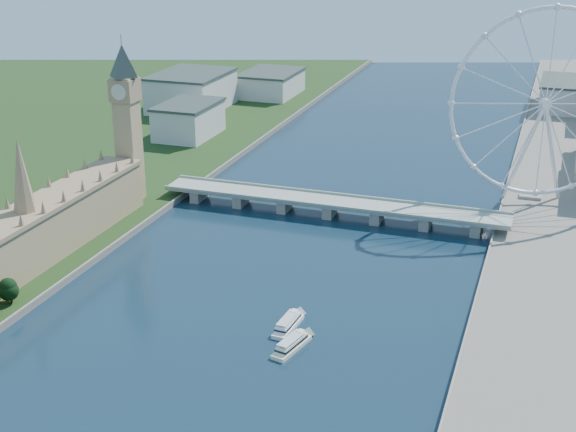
% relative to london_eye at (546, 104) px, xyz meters
% --- Properties ---
extents(parliament_range, '(24.00, 200.00, 70.00)m').
position_rel_london_eye_xyz_m(parliament_range, '(-247.98, -185.08, -49.04)').
color(parliament_range, tan).
rests_on(parliament_range, ground).
extents(big_ben, '(20.02, 20.02, 110.00)m').
position_rel_london_eye_xyz_m(big_ben, '(-247.98, -77.08, -0.95)').
color(big_ben, tan).
rests_on(big_ben, ground).
extents(westminster_bridge, '(220.00, 22.00, 9.50)m').
position_rel_london_eye_xyz_m(westminster_bridge, '(-119.98, -55.08, -60.89)').
color(westminster_bridge, gray).
rests_on(westminster_bridge, ground).
extents(london_eye, '(113.60, 39.12, 124.30)m').
position_rel_london_eye_xyz_m(london_eye, '(0.00, 0.00, 0.00)').
color(london_eye, silver).
rests_on(london_eye, ground).
extents(city_skyline, '(505.00, 280.00, 32.00)m').
position_rel_london_eye_xyz_m(city_skyline, '(-80.75, 205.00, -50.56)').
color(city_skyline, beige).
rests_on(city_skyline, ground).
extents(tour_boat_near, '(8.71, 27.51, 5.96)m').
position_rel_london_eye_xyz_m(tour_boat_near, '(-98.06, -201.70, -67.52)').
color(tour_boat_near, white).
rests_on(tour_boat_near, ground).
extents(tour_boat_far, '(12.92, 27.95, 5.96)m').
position_rel_london_eye_xyz_m(tour_boat_far, '(-90.51, -218.84, -67.52)').
color(tour_boat_far, '#E8E7C3').
rests_on(tour_boat_far, ground).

